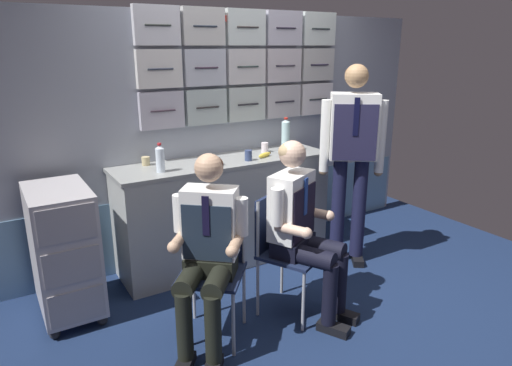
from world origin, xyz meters
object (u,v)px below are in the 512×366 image
service_trolley (64,249)px  crew_member_standing (352,148)px  crew_member_left (207,246)px  paper_cup_blue (265,147)px  snack_banana (265,155)px  folding_chair_left (215,256)px  folding_chair_right (281,240)px  water_bottle_tall (160,159)px  crew_member_right (302,223)px

service_trolley → crew_member_standing: crew_member_standing is taller
crew_member_left → paper_cup_blue: size_ratio=14.20×
service_trolley → paper_cup_blue: bearing=7.8°
paper_cup_blue → snack_banana: 0.20m
service_trolley → folding_chair_left: service_trolley is taller
folding_chair_right → paper_cup_blue: 1.17m
water_bottle_tall → snack_banana: size_ratio=1.32×
crew_member_left → crew_member_right: (0.70, -0.03, 0.01)m
crew_member_right → crew_member_left: bearing=177.5°
folding_chair_right → crew_member_standing: bearing=19.1°
crew_member_right → water_bottle_tall: (-0.65, 0.96, 0.34)m
snack_banana → crew_member_right: bearing=-107.3°
snack_banana → folding_chair_left: bearing=-138.2°
service_trolley → crew_member_standing: 2.38m
crew_member_left → folding_chair_left: bearing=49.8°
crew_member_left → water_bottle_tall: crew_member_left is taller
crew_member_standing → paper_cup_blue: (-0.46, 0.65, -0.06)m
crew_member_standing → water_bottle_tall: (-1.51, 0.49, -0.00)m
crew_member_right → paper_cup_blue: crew_member_right is taller
folding_chair_left → folding_chair_right: same height
crew_member_left → snack_banana: size_ratio=7.28×
water_bottle_tall → paper_cup_blue: size_ratio=2.58×
folding_chair_right → water_bottle_tall: (-0.57, 0.81, 0.50)m
service_trolley → crew_member_right: (1.42, -0.87, 0.20)m
service_trolley → crew_member_left: crew_member_left is taller
folding_chair_right → crew_member_standing: (0.94, 0.33, 0.50)m
crew_member_right → crew_member_standing: size_ratio=0.73×
crew_member_left → crew_member_standing: crew_member_standing is taller
crew_member_standing → water_bottle_tall: bearing=162.1°
crew_member_right → folding_chair_right: bearing=117.0°
crew_member_left → water_bottle_tall: size_ratio=5.51×
service_trolley → folding_chair_left: (0.82, -0.71, 0.03)m
folding_chair_right → paper_cup_blue: paper_cup_blue is taller
crew_member_left → folding_chair_right: size_ratio=1.45×
folding_chair_right → snack_banana: bearing=65.4°
paper_cup_blue → crew_member_standing: bearing=-54.5°
water_bottle_tall → crew_member_right: bearing=-55.9°
folding_chair_left → crew_member_left: crew_member_left is taller
paper_cup_blue → water_bottle_tall: bearing=-171.3°
folding_chair_right → crew_member_right: crew_member_right is taller
paper_cup_blue → folding_chair_right: bearing=-116.0°
folding_chair_left → crew_member_left: bearing=-130.2°
crew_member_standing → folding_chair_left: bearing=-167.9°
folding_chair_left → crew_member_right: crew_member_right is taller
crew_member_left → crew_member_right: size_ratio=0.99×
paper_cup_blue → snack_banana: bearing=-122.5°
folding_chair_left → crew_member_right: size_ratio=0.68×
crew_member_right → water_bottle_tall: bearing=124.1°
service_trolley → paper_cup_blue: size_ratio=10.74×
water_bottle_tall → snack_banana: bearing=-0.3°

